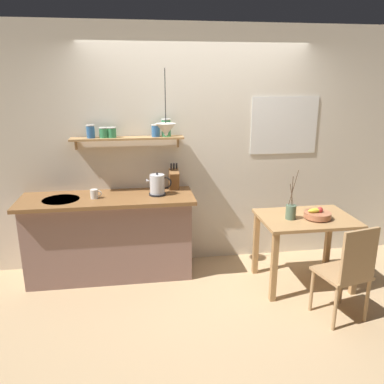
{
  "coord_description": "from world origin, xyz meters",
  "views": [
    {
      "loc": [
        -0.69,
        -3.72,
        2.13
      ],
      "look_at": [
        -0.1,
        0.25,
        0.95
      ],
      "focal_mm": 36.37,
      "sensor_mm": 36.0,
      "label": 1
    }
  ],
  "objects_px": {
    "dining_table": "(305,229)",
    "twig_vase": "(291,211)",
    "electric_kettle": "(158,185)",
    "pendant_lamp": "(166,129)",
    "coffee_mug_by_sink": "(95,194)",
    "knife_block": "(174,179)",
    "dining_chair_near": "(348,270)",
    "fruit_bowl": "(317,214)"
  },
  "relations": [
    {
      "from": "dining_table",
      "to": "fruit_bowl",
      "type": "bearing_deg",
      "value": -36.94
    },
    {
      "from": "fruit_bowl",
      "to": "twig_vase",
      "type": "height_order",
      "value": "twig_vase"
    },
    {
      "from": "dining_table",
      "to": "fruit_bowl",
      "type": "distance_m",
      "value": 0.21
    },
    {
      "from": "knife_block",
      "to": "dining_table",
      "type": "bearing_deg",
      "value": -26.43
    },
    {
      "from": "dining_table",
      "to": "dining_chair_near",
      "type": "height_order",
      "value": "dining_chair_near"
    },
    {
      "from": "electric_kettle",
      "to": "knife_block",
      "type": "distance_m",
      "value": 0.27
    },
    {
      "from": "electric_kettle",
      "to": "coffee_mug_by_sink",
      "type": "xyz_separation_m",
      "value": [
        -0.66,
        -0.03,
        -0.06
      ]
    },
    {
      "from": "dining_chair_near",
      "to": "coffee_mug_by_sink",
      "type": "distance_m",
      "value": 2.56
    },
    {
      "from": "dining_table",
      "to": "coffee_mug_by_sink",
      "type": "bearing_deg",
      "value": 168.68
    },
    {
      "from": "pendant_lamp",
      "to": "electric_kettle",
      "type": "bearing_deg",
      "value": 133.69
    },
    {
      "from": "fruit_bowl",
      "to": "coffee_mug_by_sink",
      "type": "relative_size",
      "value": 2.26
    },
    {
      "from": "fruit_bowl",
      "to": "dining_chair_near",
      "type": "bearing_deg",
      "value": -89.1
    },
    {
      "from": "fruit_bowl",
      "to": "twig_vase",
      "type": "xyz_separation_m",
      "value": [
        -0.27,
        0.03,
        0.03
      ]
    },
    {
      "from": "dining_chair_near",
      "to": "electric_kettle",
      "type": "distance_m",
      "value": 2.04
    },
    {
      "from": "dining_chair_near",
      "to": "coffee_mug_by_sink",
      "type": "relative_size",
      "value": 7.77
    },
    {
      "from": "coffee_mug_by_sink",
      "to": "electric_kettle",
      "type": "bearing_deg",
      "value": 2.91
    },
    {
      "from": "fruit_bowl",
      "to": "dining_table",
      "type": "bearing_deg",
      "value": 143.06
    },
    {
      "from": "coffee_mug_by_sink",
      "to": "knife_block",
      "type": "bearing_deg",
      "value": 14.17
    },
    {
      "from": "fruit_bowl",
      "to": "twig_vase",
      "type": "distance_m",
      "value": 0.28
    },
    {
      "from": "dining_chair_near",
      "to": "knife_block",
      "type": "distance_m",
      "value": 2.01
    },
    {
      "from": "knife_block",
      "to": "pendant_lamp",
      "type": "bearing_deg",
      "value": -110.01
    },
    {
      "from": "dining_chair_near",
      "to": "electric_kettle",
      "type": "xyz_separation_m",
      "value": [
        -1.59,
        1.17,
        0.52
      ]
    },
    {
      "from": "dining_chair_near",
      "to": "fruit_bowl",
      "type": "distance_m",
      "value": 0.7
    },
    {
      "from": "dining_table",
      "to": "coffee_mug_by_sink",
      "type": "xyz_separation_m",
      "value": [
        -2.15,
        0.43,
        0.34
      ]
    },
    {
      "from": "dining_chair_near",
      "to": "fruit_bowl",
      "type": "xyz_separation_m",
      "value": [
        -0.01,
        0.64,
        0.29
      ]
    },
    {
      "from": "dining_table",
      "to": "twig_vase",
      "type": "distance_m",
      "value": 0.28
    },
    {
      "from": "fruit_bowl",
      "to": "electric_kettle",
      "type": "bearing_deg",
      "value": 161.5
    },
    {
      "from": "dining_table",
      "to": "twig_vase",
      "type": "xyz_separation_m",
      "value": [
        -0.19,
        -0.03,
        0.21
      ]
    },
    {
      "from": "coffee_mug_by_sink",
      "to": "dining_table",
      "type": "bearing_deg",
      "value": -11.32
    },
    {
      "from": "knife_block",
      "to": "twig_vase",
      "type": "bearing_deg",
      "value": -31.22
    },
    {
      "from": "dining_table",
      "to": "twig_vase",
      "type": "bearing_deg",
      "value": -171.04
    },
    {
      "from": "fruit_bowl",
      "to": "electric_kettle",
      "type": "distance_m",
      "value": 1.68
    },
    {
      "from": "pendant_lamp",
      "to": "twig_vase",
      "type": "bearing_deg",
      "value": -18.09
    },
    {
      "from": "dining_table",
      "to": "pendant_lamp",
      "type": "relative_size",
      "value": 1.46
    },
    {
      "from": "coffee_mug_by_sink",
      "to": "pendant_lamp",
      "type": "bearing_deg",
      "value": -4.81
    },
    {
      "from": "dining_chair_near",
      "to": "pendant_lamp",
      "type": "relative_size",
      "value": 1.42
    },
    {
      "from": "fruit_bowl",
      "to": "knife_block",
      "type": "distance_m",
      "value": 1.58
    },
    {
      "from": "electric_kettle",
      "to": "pendant_lamp",
      "type": "relative_size",
      "value": 0.41
    },
    {
      "from": "dining_chair_near",
      "to": "coffee_mug_by_sink",
      "type": "bearing_deg",
      "value": 153.24
    },
    {
      "from": "dining_chair_near",
      "to": "knife_block",
      "type": "height_order",
      "value": "knife_block"
    },
    {
      "from": "dining_table",
      "to": "knife_block",
      "type": "relative_size",
      "value": 3.07
    },
    {
      "from": "pendant_lamp",
      "to": "coffee_mug_by_sink",
      "type": "bearing_deg",
      "value": 175.19
    }
  ]
}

